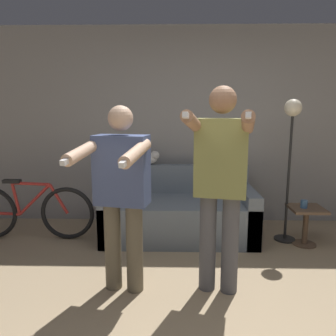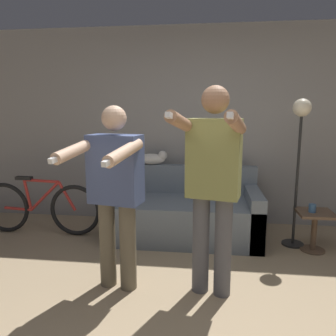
% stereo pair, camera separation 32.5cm
% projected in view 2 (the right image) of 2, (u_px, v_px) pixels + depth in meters
% --- Properties ---
extents(wall_back, '(10.00, 0.05, 2.60)m').
position_uv_depth(wall_back, '(201.00, 127.00, 4.37)').
color(wall_back, gray).
rests_on(wall_back, ground_plane).
extents(couch, '(1.78, 0.91, 0.82)m').
position_uv_depth(couch, '(184.00, 214.00, 3.97)').
color(couch, slate).
rests_on(couch, ground_plane).
extents(person_left, '(0.59, 0.74, 1.56)m').
position_uv_depth(person_left, '(115.00, 187.00, 2.70)').
color(person_left, '#6B604C').
rests_on(person_left, ground_plane).
extents(person_right, '(0.58, 0.74, 1.71)m').
position_uv_depth(person_right, '(213.00, 178.00, 2.59)').
color(person_right, '#56565B').
rests_on(person_right, ground_plane).
extents(cat, '(0.51, 0.14, 0.18)m').
position_uv_depth(cat, '(152.00, 158.00, 4.26)').
color(cat, silver).
rests_on(cat, couch).
extents(floor_lamp, '(0.24, 0.24, 1.64)m').
position_uv_depth(floor_lamp, '(300.00, 136.00, 3.54)').
color(floor_lamp, black).
rests_on(floor_lamp, ground_plane).
extents(side_table, '(0.37, 0.37, 0.44)m').
position_uv_depth(side_table, '(315.00, 223.00, 3.54)').
color(side_table, brown).
rests_on(side_table, ground_plane).
extents(cup, '(0.08, 0.08, 0.09)m').
position_uv_depth(cup, '(312.00, 208.00, 3.50)').
color(cup, '#3D6693').
rests_on(cup, side_table).
extents(bicycle, '(1.55, 0.07, 0.72)m').
position_uv_depth(bicycle, '(39.00, 208.00, 4.04)').
color(bicycle, black).
rests_on(bicycle, ground_plane).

